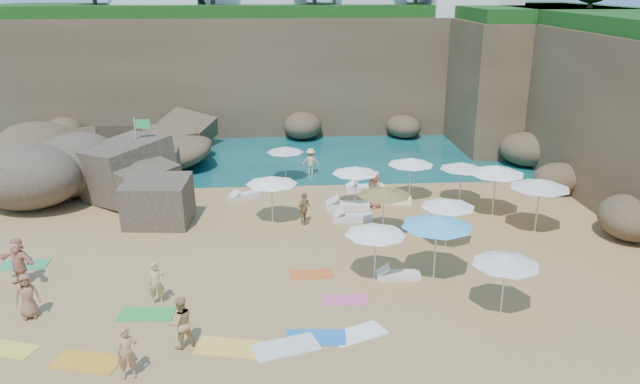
{
  "coord_description": "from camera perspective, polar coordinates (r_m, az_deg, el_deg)",
  "views": [
    {
      "loc": [
        0.32,
        -21.46,
        10.28
      ],
      "look_at": [
        2.0,
        3.0,
        2.0
      ],
      "focal_mm": 35.0,
      "sensor_mm": 36.0,
      "label": 1
    }
  ],
  "objects": [
    {
      "name": "ground",
      "position": [
        23.79,
        -4.35,
        -6.99
      ],
      "size": [
        120.0,
        120.0,
        0.0
      ],
      "primitive_type": "plane",
      "color": "tan",
      "rests_on": "ground"
    },
    {
      "name": "seawater",
      "position": [
        52.47,
        -4.24,
        7.32
      ],
      "size": [
        120.0,
        120.0,
        0.0
      ],
      "primitive_type": "plane",
      "color": "#0C4751",
      "rests_on": "ground"
    },
    {
      "name": "cliff_back",
      "position": [
        46.91,
        -1.88,
        10.96
      ],
      "size": [
        44.0,
        8.0,
        8.0
      ],
      "primitive_type": "cube",
      "color": "brown",
      "rests_on": "ground"
    },
    {
      "name": "cliff_corner",
      "position": [
        45.13,
        18.08,
        9.76
      ],
      "size": [
        10.0,
        12.0,
        8.0
      ],
      "primitive_type": "cube",
      "color": "brown",
      "rests_on": "ground"
    },
    {
      "name": "rock_promontory",
      "position": [
        40.46,
        -20.06,
        2.79
      ],
      "size": [
        12.0,
        7.0,
        2.0
      ],
      "primitive_type": null,
      "color": "brown",
      "rests_on": "ground"
    },
    {
      "name": "marina_masts",
      "position": [
        54.62,
        -22.16,
        9.65
      ],
      "size": [
        3.1,
        0.1,
        6.0
      ],
      "color": "white",
      "rests_on": "ground"
    },
    {
      "name": "rock_outcrop",
      "position": [
        32.0,
        -20.63,
        -1.32
      ],
      "size": [
        10.38,
        9.16,
        3.45
      ],
      "primitive_type": null,
      "rotation": [
        0.0,
        0.0,
        0.37
      ],
      "color": "brown",
      "rests_on": "ground"
    },
    {
      "name": "flag_pole",
      "position": [
        32.0,
        -16.18,
        4.0
      ],
      "size": [
        0.79,
        0.12,
        4.05
      ],
      "color": "silver",
      "rests_on": "ground"
    },
    {
      "name": "parasol_0",
      "position": [
        27.55,
        -4.44,
        1.1
      ],
      "size": [
        2.29,
        2.29,
        2.17
      ],
      "color": "silver",
      "rests_on": "ground"
    },
    {
      "name": "parasol_1",
      "position": [
        33.61,
        -3.2,
        3.91
      ],
      "size": [
        2.0,
        2.0,
        1.89
      ],
      "color": "silver",
      "rests_on": "ground"
    },
    {
      "name": "parasol_2",
      "position": [
        29.28,
        3.26,
        2.03
      ],
      "size": [
        2.21,
        2.21,
        2.09
      ],
      "color": "silver",
      "rests_on": "ground"
    },
    {
      "name": "parasol_3",
      "position": [
        29.36,
        15.83,
        1.99
      ],
      "size": [
        2.55,
        2.55,
        2.41
      ],
      "color": "silver",
      "rests_on": "ground"
    },
    {
      "name": "parasol_4",
      "position": [
        25.43,
        11.64,
        -1.0
      ],
      "size": [
        2.18,
        2.18,
        2.06
      ],
      "color": "silver",
      "rests_on": "ground"
    },
    {
      "name": "parasol_5",
      "position": [
        30.8,
        8.31,
        2.79
      ],
      "size": [
        2.26,
        2.26,
        2.14
      ],
      "color": "silver",
      "rests_on": "ground"
    },
    {
      "name": "parasol_6",
      "position": [
        26.14,
        5.87,
        0.08
      ],
      "size": [
        2.3,
        2.3,
        2.17
      ],
      "color": "silver",
      "rests_on": "ground"
    },
    {
      "name": "parasol_7",
      "position": [
        30.85,
        12.86,
        2.36
      ],
      "size": [
        2.15,
        2.15,
        2.03
      ],
      "color": "silver",
      "rests_on": "ground"
    },
    {
      "name": "parasol_8",
      "position": [
        27.92,
        19.49,
        0.74
      ],
      "size": [
        2.53,
        2.53,
        2.4
      ],
      "color": "silver",
      "rests_on": "ground"
    },
    {
      "name": "parasol_9",
      "position": [
        22.21,
        5.13,
        -3.48
      ],
      "size": [
        2.23,
        2.23,
        2.11
      ],
      "color": "silver",
      "rests_on": "ground"
    },
    {
      "name": "parasol_10",
      "position": [
        22.5,
        10.65,
        -2.66
      ],
      "size": [
        2.56,
        2.56,
        2.42
      ],
      "color": "silver",
      "rests_on": "ground"
    },
    {
      "name": "parasol_11",
      "position": [
        20.79,
        16.65,
        -5.96
      ],
      "size": [
        2.18,
        2.18,
        2.07
      ],
      "color": "silver",
      "rests_on": "ground"
    },
    {
      "name": "lounger_0",
      "position": [
        31.39,
        -6.92,
        -0.36
      ],
      "size": [
        1.6,
        1.32,
        0.24
      ],
      "primitive_type": "cube",
      "rotation": [
        0.0,
        0.0,
        0.6
      ],
      "color": "silver",
      "rests_on": "ground"
    },
    {
      "name": "lounger_1",
      "position": [
        29.71,
        2.55,
        -1.27
      ],
      "size": [
        2.08,
        0.77,
        0.32
      ],
      "primitive_type": "cube",
      "rotation": [
        0.0,
        0.0,
        -0.04
      ],
      "color": "white",
      "rests_on": "ground"
    },
    {
      "name": "lounger_2",
      "position": [
        32.28,
        4.12,
        0.33
      ],
      "size": [
        1.99,
        0.73,
        0.31
      ],
      "primitive_type": "cube",
      "rotation": [
        0.0,
        0.0,
        0.04
      ],
      "color": "white",
      "rests_on": "ground"
    },
    {
      "name": "lounger_3",
      "position": [
        28.28,
        2.99,
        -2.38
      ],
      "size": [
        1.79,
        0.6,
        0.28
      ],
      "primitive_type": "cube",
      "rotation": [
        0.0,
        0.0,
        0.0
      ],
      "color": "silver",
      "rests_on": "ground"
    },
    {
      "name": "lounger_4",
      "position": [
        30.75,
        6.69,
        -0.73
      ],
      "size": [
        1.84,
        0.83,
        0.28
      ],
      "primitive_type": "cube",
      "rotation": [
        0.0,
        0.0,
        -0.14
      ],
      "color": "white",
      "rests_on": "ground"
    },
    {
      "name": "lounger_5",
      "position": [
        23.11,
        7.18,
        -7.56
      ],
      "size": [
        1.6,
        0.61,
        0.24
      ],
      "primitive_type": "cube",
      "rotation": [
        0.0,
        0.0,
        -0.06
      ],
      "color": "silver",
      "rests_on": "ground"
    },
    {
      "name": "towel_2",
      "position": [
        19.56,
        -20.54,
        -14.33
      ],
      "size": [
        2.09,
        1.41,
        0.03
      ],
      "primitive_type": "cube",
      "rotation": [
        0.0,
        0.0,
        -0.26
      ],
      "color": "orange",
      "rests_on": "ground"
    },
    {
      "name": "towel_3",
      "position": [
        21.43,
        -15.59,
        -10.71
      ],
      "size": [
        1.83,
        1.0,
        0.03
      ],
      "primitive_type": "cube",
      "rotation": [
        0.0,
        0.0,
        -0.06
      ],
      "color": "green",
      "rests_on": "ground"
    },
    {
      "name": "towel_4",
      "position": [
        21.03,
        -26.53,
        -12.74
      ],
      "size": [
        1.72,
        1.23,
        0.03
      ],
      "primitive_type": "cube",
      "rotation": [
        0.0,
        0.0,
        -0.32
      ],
      "color": "yellow",
      "rests_on": "ground"
    },
    {
      "name": "towel_5",
      "position": [
        19.05,
        -3.15,
        -13.97
      ],
      "size": [
        2.15,
        1.52,
        0.03
      ],
      "primitive_type": "cube",
      "rotation": [
        0.0,
        0.0,
        0.31
      ],
      "color": "silver",
      "rests_on": "ground"
    },
    {
      "name": "towel_8",
      "position": [
        19.46,
        -0.39,
        -13.16
      ],
      "size": [
        1.89,
        1.03,
        0.03
      ],
      "primitive_type": "cube",
      "rotation": [
        0.0,
        0.0,
        -0.07
      ],
      "color": "blue",
      "rests_on": "ground"
    },
    {
      "name": "towel_9",
      "position": [
        21.53,
        2.34,
        -9.83
      ],
      "size": [
        1.55,
        0.79,
        0.03
      ],
      "primitive_type": "cube",
      "rotation": [
        0.0,
        0.0,
        0.02
      ],
      "color": "#DA5485",
      "rests_on": "ground"
    },
    {
      "name": "towel_10",
      "position": [
        23.26,
        -0.76,
        -7.53
      ],
      "size": [
        1.61,
        0.86,
        0.03
      ],
      "primitive_type": "cube",
      "rotation": [
        0.0,
        0.0,
        0.05
      ],
      "color": "#D95C22",
      "rests_on": "ground"
    },
    {
      "name": "towel_11",
      "position": [
        26.51,
        -25.4,
        -6.04
      ],
      "size": [
        1.75,
        0.89,
        0.03
      ],
      "primitive_type": "cube",
      "rotation": [
        0.0,
        0.0,
        0.02
      ],
      "color": "green",
      "rests_on": "ground"
    },
    {
      "name": "towel_12",
      "position": [
        19.21,
        -8.37,
        -13.86
      ],
      "size": [
        2.08,
        1.34,
        0.03
      ],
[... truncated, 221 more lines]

